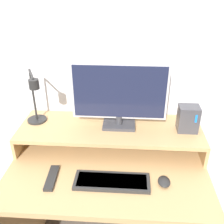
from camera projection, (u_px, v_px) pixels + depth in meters
name	position (u px, v px, depth m)	size (l,w,h in m)	color
wall_back	(113.00, 55.00, 1.54)	(6.00, 0.05, 2.50)	silver
desk	(108.00, 195.00, 1.54)	(1.06, 0.71, 0.76)	tan
monitor_shelf	(110.00, 130.00, 1.53)	(1.06, 0.35, 0.13)	tan
monitor	(119.00, 95.00, 1.44)	(0.53, 0.12, 0.38)	#38383D
desk_lamp	(35.00, 102.00, 1.46)	(0.15, 0.23, 0.33)	black
router_dock	(188.00, 119.00, 1.46)	(0.11, 0.09, 0.15)	#3D3D42
keyboard	(112.00, 181.00, 1.29)	(0.37, 0.13, 0.02)	#282828
mouse	(164.00, 182.00, 1.29)	(0.06, 0.08, 0.03)	black
remote_control	(52.00, 178.00, 1.32)	(0.05, 0.18, 0.02)	black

